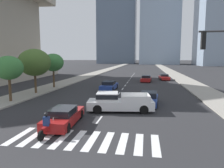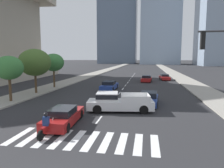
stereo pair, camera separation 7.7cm
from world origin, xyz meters
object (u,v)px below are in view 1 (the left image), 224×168
sedan_blue_1 (149,99)px  sedan_red_4 (164,77)px  pickup_truck (117,102)px  street_tree_third (53,63)px  sedan_red_3 (146,79)px  street_tree_second (35,63)px  sedan_blue_0 (109,86)px  street_tree_nearest (9,68)px  sedan_red_2 (64,116)px  motorcycle_lead (47,127)px

sedan_blue_1 → sedan_red_4: bearing=176.0°
pickup_truck → street_tree_third: bearing=-54.1°
pickup_truck → sedan_red_3: size_ratio=1.36×
pickup_truck → sedan_red_3: 23.42m
sedan_blue_1 → street_tree_second: street_tree_second is taller
sedan_blue_0 → street_tree_second: street_tree_second is taller
street_tree_nearest → sedan_red_3: bearing=56.6°
sedan_red_3 → sedan_red_4: 5.65m
pickup_truck → sedan_red_2: pickup_truck is taller
pickup_truck → sedan_red_3: (2.54, 23.28, -0.24)m
pickup_truck → sedan_red_2: 5.38m
motorcycle_lead → sedan_blue_0: (0.44, 18.70, 0.01)m
sedan_blue_1 → sedan_red_4: (3.54, 24.23, -0.01)m
pickup_truck → sedan_red_3: bearing=-103.8°
sedan_blue_0 → sedan_red_2: 16.45m
sedan_red_2 → sedan_red_4: (9.52, 31.80, -0.02)m
motorcycle_lead → sedan_blue_1: size_ratio=0.44×
pickup_truck → sedan_red_2: bearing=45.9°
motorcycle_lead → sedan_red_4: (9.65, 34.05, -0.02)m
street_tree_third → pickup_truck: bearing=-46.6°
sedan_blue_0 → sedan_red_2: sedan_blue_0 is taller
sedan_blue_0 → street_tree_nearest: bearing=143.0°
sedan_red_3 → sedan_blue_1: bearing=5.5°
motorcycle_lead → sedan_blue_0: motorcycle_lead is taller
sedan_red_2 → street_tree_third: street_tree_third is taller
motorcycle_lead → pickup_truck: bearing=-24.2°
sedan_red_4 → street_tree_second: 27.56m
motorcycle_lead → street_tree_nearest: (-8.33, 8.33, 3.06)m
sedan_red_2 → street_tree_third: bearing=24.0°
sedan_blue_1 → sedan_red_3: size_ratio=1.07×
motorcycle_lead → street_tree_second: 16.21m
pickup_truck → sedan_blue_1: size_ratio=1.27×
street_tree_nearest → street_tree_third: 10.57m
sedan_red_4 → street_tree_second: bearing=-46.1°
sedan_blue_0 → sedan_blue_1: sedan_blue_0 is taller
pickup_truck → street_tree_nearest: size_ratio=1.26×
pickup_truck → street_tree_third: (-11.66, 12.32, 3.15)m
street_tree_nearest → sedan_red_2: bearing=-35.7°
motorcycle_lead → sedan_red_3: 30.43m
motorcycle_lead → sedan_red_4: 35.39m
sedan_red_4 → street_tree_third: size_ratio=0.91×
sedan_blue_0 → sedan_red_4: (9.21, 15.35, -0.03)m
pickup_truck → sedan_red_4: size_ratio=1.26×
street_tree_second → sedan_red_3: bearing=49.1°
sedan_red_4 → street_tree_nearest: size_ratio=0.99×
sedan_red_4 → pickup_truck: bearing=-17.9°
sedan_blue_0 → sedan_red_4: bearing=-27.7°
street_tree_nearest → motorcycle_lead: bearing=-45.0°
motorcycle_lead → street_tree_nearest: bearing=47.7°
street_tree_second → motorcycle_lead: bearing=-58.3°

